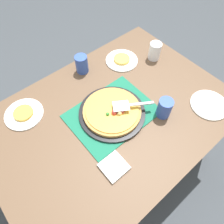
{
  "coord_description": "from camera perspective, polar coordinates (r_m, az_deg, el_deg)",
  "views": [
    {
      "loc": [
        -0.43,
        -0.5,
        1.76
      ],
      "look_at": [
        0.0,
        0.0,
        0.77
      ],
      "focal_mm": 33.58,
      "sensor_mm": 36.0,
      "label": 1
    }
  ],
  "objects": [
    {
      "name": "plate_near_left",
      "position": [
        1.3,
        -22.82,
        -0.54
      ],
      "size": [
        0.22,
        0.22,
        0.01
      ],
      "primitive_type": "cylinder",
      "color": "white",
      "rests_on": "dining_table"
    },
    {
      "name": "pizza_server",
      "position": [
        1.16,
        4.8,
        1.9
      ],
      "size": [
        0.22,
        0.16,
        0.01
      ],
      "color": "silver",
      "rests_on": "pizza"
    },
    {
      "name": "napkin_stack",
      "position": [
        1.06,
        0.54,
        -14.63
      ],
      "size": [
        0.12,
        0.12,
        0.02
      ],
      "primitive_type": "cube",
      "color": "white",
      "rests_on": "dining_table"
    },
    {
      "name": "served_slice_right",
      "position": [
        1.48,
        2.68,
        14.21
      ],
      "size": [
        0.11,
        0.11,
        0.02
      ],
      "primitive_type": "cylinder",
      "color": "#EAB747",
      "rests_on": "plate_far_right"
    },
    {
      "name": "dining_table",
      "position": [
        1.3,
        0.0,
        -3.16
      ],
      "size": [
        1.4,
        1.0,
        0.75
      ],
      "color": "brown",
      "rests_on": "ground_plane"
    },
    {
      "name": "served_slice_left",
      "position": [
        1.29,
        -23.0,
        -0.23
      ],
      "size": [
        0.11,
        0.11,
        0.02
      ],
      "primitive_type": "cylinder",
      "color": "gold",
      "rests_on": "plate_near_left"
    },
    {
      "name": "cup_far",
      "position": [
        1.4,
        -8.25,
        12.78
      ],
      "size": [
        0.08,
        0.08,
        0.12
      ],
      "primitive_type": "cylinder",
      "color": "#3351AD",
      "rests_on": "dining_table"
    },
    {
      "name": "ground_plane",
      "position": [
        1.88,
        0.0,
        -13.12
      ],
      "size": [
        8.0,
        8.0,
        0.0
      ],
      "primitive_type": "plane",
      "color": "#3D4247"
    },
    {
      "name": "pizza_pan",
      "position": [
        1.2,
        0.0,
        -0.19
      ],
      "size": [
        0.38,
        0.38,
        0.01
      ],
      "primitive_type": "cylinder",
      "color": "black",
      "rests_on": "placemat"
    },
    {
      "name": "pizza",
      "position": [
        1.18,
        0.07,
        0.34
      ],
      "size": [
        0.33,
        0.33,
        0.05
      ],
      "color": "#B78442",
      "rests_on": "pizza_pan"
    },
    {
      "name": "plate_far_right",
      "position": [
        1.49,
        2.66,
        13.84
      ],
      "size": [
        0.22,
        0.22,
        0.01
      ],
      "primitive_type": "cylinder",
      "color": "white",
      "rests_on": "dining_table"
    },
    {
      "name": "placemat",
      "position": [
        1.2,
        0.0,
        -0.45
      ],
      "size": [
        0.48,
        0.36,
        0.01
      ],
      "primitive_type": "cube",
      "color": "#196B4C",
      "rests_on": "dining_table"
    },
    {
      "name": "cup_corner",
      "position": [
        1.19,
        14.09,
        1.06
      ],
      "size": [
        0.08,
        0.08,
        0.12
      ],
      "primitive_type": "cylinder",
      "color": "#3351AD",
      "rests_on": "dining_table"
    },
    {
      "name": "plate_side",
      "position": [
        1.36,
        24.94,
        1.78
      ],
      "size": [
        0.22,
        0.22,
        0.01
      ],
      "primitive_type": "cylinder",
      "color": "white",
      "rests_on": "dining_table"
    },
    {
      "name": "cup_near",
      "position": [
        1.5,
        11.55,
        15.94
      ],
      "size": [
        0.08,
        0.08,
        0.12
      ],
      "primitive_type": "cylinder",
      "color": "white",
      "rests_on": "dining_table"
    }
  ]
}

